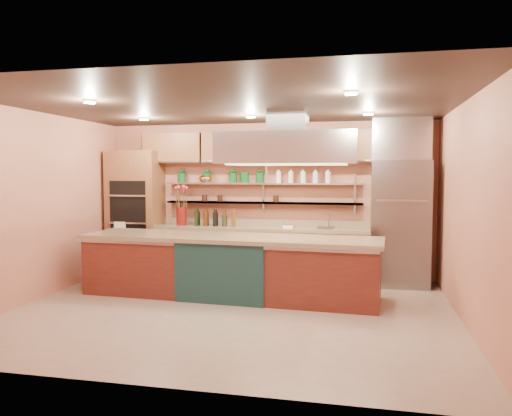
% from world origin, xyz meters
% --- Properties ---
extents(floor, '(6.00, 5.00, 0.02)m').
position_xyz_m(floor, '(0.00, 0.00, -0.01)').
color(floor, gray).
rests_on(floor, ground).
extents(ceiling, '(6.00, 5.00, 0.02)m').
position_xyz_m(ceiling, '(0.00, 0.00, 2.80)').
color(ceiling, black).
rests_on(ceiling, wall_back).
extents(wall_back, '(6.00, 0.04, 2.80)m').
position_xyz_m(wall_back, '(0.00, 2.50, 1.40)').
color(wall_back, '#BD7159').
rests_on(wall_back, floor).
extents(wall_front, '(6.00, 0.04, 2.80)m').
position_xyz_m(wall_front, '(0.00, -2.50, 1.40)').
color(wall_front, '#BD7159').
rests_on(wall_front, floor).
extents(wall_left, '(0.04, 5.00, 2.80)m').
position_xyz_m(wall_left, '(-3.00, 0.00, 1.40)').
color(wall_left, '#BD7159').
rests_on(wall_left, floor).
extents(wall_right, '(0.04, 5.00, 2.80)m').
position_xyz_m(wall_right, '(3.00, 0.00, 1.40)').
color(wall_right, '#BD7159').
rests_on(wall_right, floor).
extents(oven_stack, '(0.95, 0.64, 2.30)m').
position_xyz_m(oven_stack, '(-2.45, 2.18, 1.15)').
color(oven_stack, brown).
rests_on(oven_stack, floor).
extents(refrigerator, '(0.95, 0.72, 2.10)m').
position_xyz_m(refrigerator, '(2.35, 2.14, 1.05)').
color(refrigerator, slate).
rests_on(refrigerator, floor).
extents(back_counter, '(3.84, 0.64, 0.93)m').
position_xyz_m(back_counter, '(-0.05, 2.20, 0.47)').
color(back_counter, tan).
rests_on(back_counter, floor).
extents(wall_shelf_lower, '(3.60, 0.26, 0.03)m').
position_xyz_m(wall_shelf_lower, '(-0.05, 2.37, 1.35)').
color(wall_shelf_lower, '#ABADB2').
rests_on(wall_shelf_lower, wall_back).
extents(wall_shelf_upper, '(3.60, 0.26, 0.03)m').
position_xyz_m(wall_shelf_upper, '(-0.05, 2.37, 1.70)').
color(wall_shelf_upper, '#ABADB2').
rests_on(wall_shelf_upper, wall_back).
extents(upper_cabinets, '(4.60, 0.36, 0.55)m').
position_xyz_m(upper_cabinets, '(0.00, 2.32, 2.35)').
color(upper_cabinets, brown).
rests_on(upper_cabinets, wall_back).
extents(range_hood, '(2.00, 1.00, 0.45)m').
position_xyz_m(range_hood, '(0.66, 0.77, 2.25)').
color(range_hood, '#ABADB2').
rests_on(range_hood, ceiling).
extents(ceiling_downlights, '(4.00, 2.80, 0.02)m').
position_xyz_m(ceiling_downlights, '(0.00, 0.20, 2.77)').
color(ceiling_downlights, '#FFE5A5').
rests_on(ceiling_downlights, ceiling).
extents(island, '(4.54, 1.22, 0.94)m').
position_xyz_m(island, '(-0.24, 0.77, 0.47)').
color(island, maroon).
rests_on(island, floor).
extents(flower_vase, '(0.25, 0.25, 0.33)m').
position_xyz_m(flower_vase, '(-1.53, 2.15, 1.10)').
color(flower_vase, '#5F100E').
rests_on(flower_vase, back_counter).
extents(oil_bottle_cluster, '(0.85, 0.48, 0.26)m').
position_xyz_m(oil_bottle_cluster, '(-0.87, 2.15, 1.06)').
color(oil_bottle_cluster, black).
rests_on(oil_bottle_cluster, back_counter).
extents(kitchen_scale, '(0.20, 0.17, 0.09)m').
position_xyz_m(kitchen_scale, '(0.46, 2.15, 0.98)').
color(kitchen_scale, white).
rests_on(kitchen_scale, back_counter).
extents(bar_faucet, '(0.04, 0.04, 0.23)m').
position_xyz_m(bar_faucet, '(1.16, 2.25, 1.05)').
color(bar_faucet, silver).
rests_on(bar_faucet, back_counter).
extents(copper_kettle, '(0.23, 0.23, 0.14)m').
position_xyz_m(copper_kettle, '(-1.16, 2.37, 1.78)').
color(copper_kettle, orange).
rests_on(copper_kettle, wall_shelf_upper).
extents(green_canister, '(0.20, 0.20, 0.19)m').
position_xyz_m(green_canister, '(-0.38, 2.37, 1.81)').
color(green_canister, '#0F471A').
rests_on(green_canister, wall_shelf_upper).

